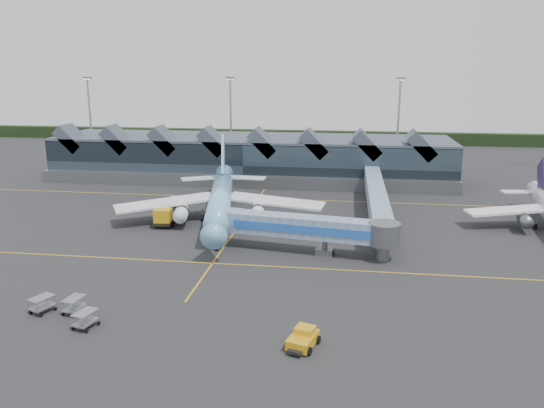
# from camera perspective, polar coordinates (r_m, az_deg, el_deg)

# --- Properties ---
(ground) EXTENTS (260.00, 260.00, 0.00)m
(ground) POSITION_cam_1_polar(r_m,az_deg,el_deg) (77.62, -4.95, -4.29)
(ground) COLOR #29282B
(ground) RESTS_ON ground
(taxi_stripes) EXTENTS (120.00, 60.00, 0.01)m
(taxi_stripes) POSITION_cam_1_polar(r_m,az_deg,el_deg) (86.92, -3.47, -2.20)
(taxi_stripes) COLOR gold
(taxi_stripes) RESTS_ON ground
(tree_line_far) EXTENTS (260.00, 4.00, 4.00)m
(tree_line_far) POSITION_cam_1_polar(r_m,az_deg,el_deg) (183.76, 2.81, 7.29)
(tree_line_far) COLOR black
(tree_line_far) RESTS_ON ground
(terminal) EXTENTS (90.00, 22.25, 12.52)m
(terminal) POSITION_cam_1_polar(r_m,az_deg,el_deg) (122.56, -2.33, 5.06)
(terminal) COLOR black
(terminal) RESTS_ON ground
(light_masts) EXTENTS (132.40, 42.56, 22.45)m
(light_masts) POSITION_cam_1_polar(r_m,az_deg,el_deg) (134.97, 9.94, 8.98)
(light_masts) COLOR #9B9CA3
(light_masts) RESTS_ON ground
(main_airliner) EXTENTS (34.74, 40.49, 13.07)m
(main_airliner) POSITION_cam_1_polar(r_m,az_deg,el_deg) (88.45, -5.56, 0.63)
(main_airliner) COLOR #6EB9E0
(main_airliner) RESTS_ON ground
(jet_bridge) EXTENTS (24.91, 7.21, 5.29)m
(jet_bridge) POSITION_cam_1_polar(r_m,az_deg,el_deg) (72.51, 4.89, -2.68)
(jet_bridge) COLOR #6C92B5
(jet_bridge) RESTS_ON ground
(fuel_truck) EXTENTS (3.74, 10.41, 3.46)m
(fuel_truck) POSITION_cam_1_polar(r_m,az_deg,el_deg) (89.78, -11.06, -0.62)
(fuel_truck) COLOR black
(fuel_truck) RESTS_ON ground
(pushback_tug) EXTENTS (3.25, 4.23, 1.71)m
(pushback_tug) POSITION_cam_1_polar(r_m,az_deg,el_deg) (50.20, 3.34, -14.26)
(pushback_tug) COLOR gold
(pushback_tug) RESTS_ON ground
(baggage_carts) EXTENTS (8.40, 5.54, 1.68)m
(baggage_carts) POSITION_cam_1_polar(r_m,az_deg,el_deg) (59.10, -21.16, -10.47)
(baggage_carts) COLOR gray
(baggage_carts) RESTS_ON ground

